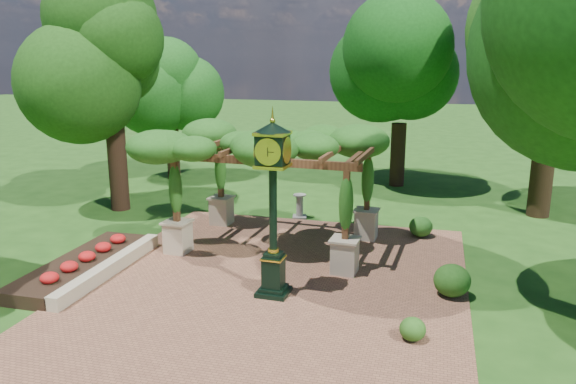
# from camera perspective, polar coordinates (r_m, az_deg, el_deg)

# --- Properties ---
(ground) EXTENTS (120.00, 120.00, 0.00)m
(ground) POSITION_cam_1_polar(r_m,az_deg,el_deg) (14.30, -2.62, -10.94)
(ground) COLOR #1E4714
(ground) RESTS_ON ground
(brick_plaza) EXTENTS (10.00, 12.00, 0.04)m
(brick_plaza) POSITION_cam_1_polar(r_m,az_deg,el_deg) (15.16, -1.48, -9.35)
(brick_plaza) COLOR brown
(brick_plaza) RESTS_ON ground
(border_wall) EXTENTS (0.35, 5.00, 0.40)m
(border_wall) POSITION_cam_1_polar(r_m,az_deg,el_deg) (16.50, -17.64, -7.39)
(border_wall) COLOR #C6B793
(border_wall) RESTS_ON ground
(flower_bed) EXTENTS (1.50, 5.00, 0.36)m
(flower_bed) POSITION_cam_1_polar(r_m,az_deg,el_deg) (16.99, -20.23, -7.05)
(flower_bed) COLOR red
(flower_bed) RESTS_ON ground
(pedestal_clock) EXTENTS (0.92, 0.92, 4.48)m
(pedestal_clock) POSITION_cam_1_polar(r_m,az_deg,el_deg) (13.67, -1.54, -0.15)
(pedestal_clock) COLOR black
(pedestal_clock) RESTS_ON brick_plaza
(pergola) EXTENTS (6.31, 4.20, 3.83)m
(pergola) POSITION_cam_1_polar(r_m,az_deg,el_deg) (17.30, -1.34, 4.36)
(pergola) COLOR #C8B594
(pergola) RESTS_ON brick_plaza
(sundial) EXTENTS (0.60, 0.60, 0.92)m
(sundial) POSITION_cam_1_polar(r_m,az_deg,el_deg) (20.96, 1.19, -1.61)
(sundial) COLOR gray
(sundial) RESTS_ON ground
(shrub_front) EXTENTS (0.67, 0.67, 0.51)m
(shrub_front) POSITION_cam_1_polar(r_m,az_deg,el_deg) (12.58, 12.55, -13.44)
(shrub_front) COLOR #275618
(shrub_front) RESTS_ON brick_plaza
(shrub_mid) EXTENTS (0.93, 0.93, 0.83)m
(shrub_mid) POSITION_cam_1_polar(r_m,az_deg,el_deg) (14.86, 16.33, -8.62)
(shrub_mid) COLOR #214F16
(shrub_mid) RESTS_ON brick_plaza
(shrub_back) EXTENTS (0.82, 0.82, 0.69)m
(shrub_back) POSITION_cam_1_polar(r_m,az_deg,el_deg) (19.28, 13.34, -3.44)
(shrub_back) COLOR #28601C
(shrub_back) RESTS_ON brick_plaza
(tree_west_near) EXTENTS (4.15, 4.15, 9.04)m
(tree_west_near) POSITION_cam_1_polar(r_m,az_deg,el_deg) (22.47, -17.71, 13.71)
(tree_west_near) COLOR #331E14
(tree_west_near) RESTS_ON ground
(tree_west_far) EXTENTS (4.22, 4.22, 7.02)m
(tree_west_far) POSITION_cam_1_polar(r_m,az_deg,el_deg) (27.76, -11.94, 11.15)
(tree_west_far) COLOR black
(tree_west_far) RESTS_ON ground
(tree_north) EXTENTS (4.28, 4.28, 7.51)m
(tree_north) POSITION_cam_1_polar(r_m,az_deg,el_deg) (26.14, 11.47, 11.74)
(tree_north) COLOR black
(tree_north) RESTS_ON ground
(tree_east_far) EXTENTS (5.99, 5.99, 10.50)m
(tree_east_far) POSITION_cam_1_polar(r_m,az_deg,el_deg) (22.66, 25.84, 15.64)
(tree_east_far) COLOR #2F1F12
(tree_east_far) RESTS_ON ground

